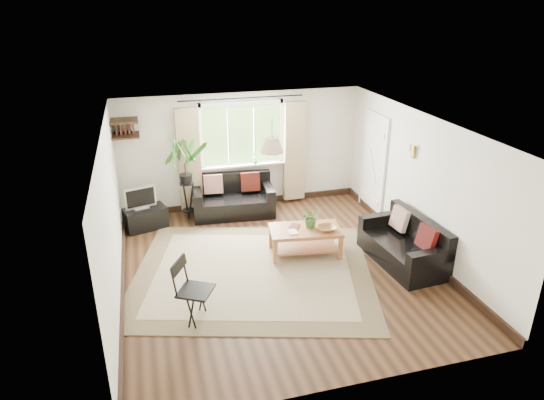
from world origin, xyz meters
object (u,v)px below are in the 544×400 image
object	(u,v)px
sofa_back	(233,197)
sofa_right	(403,242)
folding_chair	(196,292)
coffee_table	(305,242)
palm_stand	(186,180)
tv_stand	(146,218)

from	to	relation	value
sofa_back	sofa_right	bearing A→B (deg)	-43.89
folding_chair	sofa_back	bearing A→B (deg)	9.48
sofa_right	folding_chair	world-z (taller)	folding_chair
sofa_right	folding_chair	xyz separation A→B (m)	(-3.51, -0.67, 0.08)
sofa_back	coffee_table	xyz separation A→B (m)	(0.87, -1.97, -0.13)
palm_stand	sofa_back	bearing A→B (deg)	-2.07
sofa_back	tv_stand	xyz separation A→B (m)	(-1.75, -0.18, -0.17)
tv_stand	palm_stand	world-z (taller)	palm_stand
tv_stand	sofa_right	bearing A→B (deg)	-47.76
sofa_right	coffee_table	xyz separation A→B (m)	(-1.48, 0.69, -0.13)
sofa_right	palm_stand	distance (m)	4.25
coffee_table	folding_chair	world-z (taller)	folding_chair
tv_stand	folding_chair	world-z (taller)	folding_chair
palm_stand	folding_chair	bearing A→B (deg)	-94.30
tv_stand	folding_chair	xyz separation A→B (m)	(0.59, -3.16, 0.25)
sofa_right	tv_stand	distance (m)	4.79
coffee_table	folding_chair	bearing A→B (deg)	-146.07
sofa_right	tv_stand	size ratio (longest dim) A/B	2.07
coffee_table	sofa_back	bearing A→B (deg)	113.68
tv_stand	folding_chair	bearing A→B (deg)	-95.97
sofa_back	sofa_right	distance (m)	3.55
sofa_right	tv_stand	bearing A→B (deg)	-125.87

